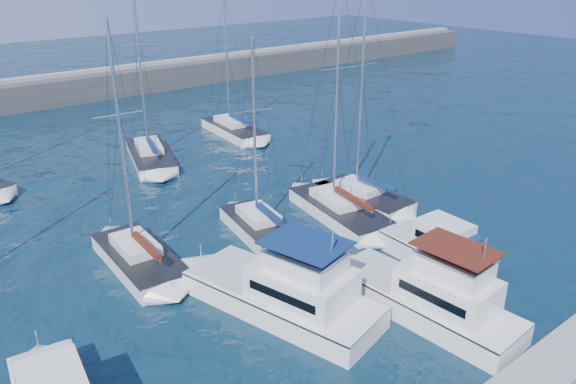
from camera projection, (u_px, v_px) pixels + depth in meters
ground at (317, 292)px, 29.87m from camera, size 220.00×220.00×0.00m
breakwater at (28, 97)px, 66.85m from camera, size 160.00×6.00×4.45m
motor_yacht_port_inner at (289, 293)px, 27.77m from camera, size 6.33×10.90×4.69m
motor_yacht_stbd_inner at (432, 298)px, 27.36m from camera, size 3.83×9.90×4.69m
motor_yacht_stbd_outer at (435, 248)px, 32.40m from camera, size 2.87×6.09×3.20m
sailboat_mid_b at (140, 259)px, 32.14m from camera, size 3.42×7.84×14.13m
sailboat_mid_c at (261, 227)px, 35.91m from camera, size 4.11×7.34×12.71m
sailboat_mid_d at (340, 210)px, 38.28m from camera, size 4.56×9.10×16.06m
sailboat_mid_e at (363, 197)px, 40.32m from camera, size 3.34×7.30×15.84m
sailboat_back_b at (150, 156)px, 48.82m from camera, size 5.81×9.80×15.77m
sailboat_back_c at (234, 129)px, 56.26m from camera, size 3.84×9.24×13.53m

